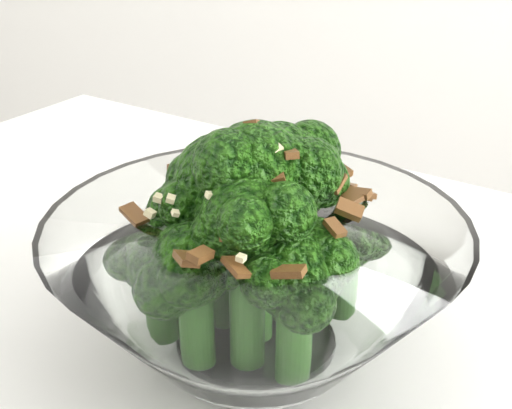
# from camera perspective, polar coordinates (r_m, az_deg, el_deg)

# --- Properties ---
(broccoli_dish) EXTENTS (0.24, 0.24, 0.15)m
(broccoli_dish) POSITION_cam_1_polar(r_m,az_deg,el_deg) (0.40, -0.15, -5.34)
(broccoli_dish) COLOR white
(broccoli_dish) RESTS_ON table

